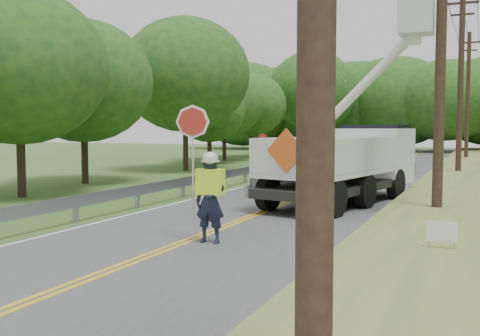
% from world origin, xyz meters
% --- Properties ---
extents(ground, '(140.00, 140.00, 0.00)m').
position_xyz_m(ground, '(0.00, 0.00, 0.00)').
color(ground, '#435822').
rests_on(ground, ground).
extents(road, '(7.20, 96.00, 0.03)m').
position_xyz_m(road, '(0.00, 14.00, 0.01)').
color(road, '#464648').
rests_on(road, ground).
extents(guardrail, '(0.18, 48.00, 0.77)m').
position_xyz_m(guardrail, '(-4.02, 14.91, 0.55)').
color(guardrail, '#999AA0').
rests_on(guardrail, ground).
extents(utility_poles, '(1.60, 43.30, 10.00)m').
position_xyz_m(utility_poles, '(5.00, 17.02, 5.27)').
color(utility_poles, black).
rests_on(utility_poles, ground).
extents(treeline_left, '(10.84, 54.40, 10.03)m').
position_xyz_m(treeline_left, '(-10.54, 29.14, 5.34)').
color(treeline_left, '#332319').
rests_on(treeline_left, ground).
extents(treeline_horizon, '(57.47, 14.17, 11.23)m').
position_xyz_m(treeline_horizon, '(0.43, 56.11, 5.50)').
color(treeline_horizon, '#17431C').
rests_on(treeline_horizon, ground).
extents(flagger, '(1.16, 0.49, 3.12)m').
position_xyz_m(flagger, '(0.58, 2.97, 1.13)').
color(flagger, '#191E33').
rests_on(flagger, road).
extents(bucket_truck, '(5.08, 8.15, 7.48)m').
position_xyz_m(bucket_truck, '(2.12, 11.64, 1.67)').
color(bucket_truck, black).
rests_on(bucket_truck, road).
extents(suv_silver, '(4.67, 6.26, 1.58)m').
position_xyz_m(suv_silver, '(-1.35, 13.46, 0.81)').
color(suv_silver, '#B7BABE').
rests_on(suv_silver, road).
extents(suv_darkgrey, '(2.92, 5.79, 1.61)m').
position_xyz_m(suv_darkgrey, '(-1.99, 22.10, 0.83)').
color(suv_darkgrey, '#36383E').
rests_on(suv_darkgrey, road).
extents(stop_sign_permanent, '(0.50, 0.10, 2.34)m').
position_xyz_m(stop_sign_permanent, '(-4.16, 18.43, 1.54)').
color(stop_sign_permanent, '#999AA0').
rests_on(stop_sign_permanent, ground).
extents(yard_sign, '(0.56, 0.03, 0.82)m').
position_xyz_m(yard_sign, '(5.52, 3.09, 0.59)').
color(yard_sign, white).
rests_on(yard_sign, ground).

